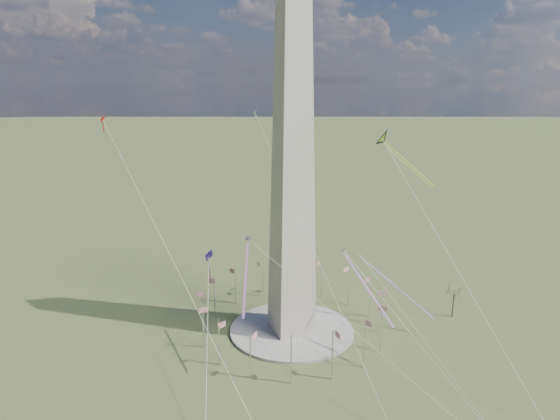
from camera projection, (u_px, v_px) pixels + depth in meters
name	position (u px, v px, depth m)	size (l,w,h in m)	color
ground	(292.00, 331.00, 145.95)	(2000.00, 2000.00, 0.00)	#4C562B
plaza	(292.00, 330.00, 145.85)	(36.00, 36.00, 0.80)	#ACAA9D
washington_monument	(293.00, 169.00, 133.85)	(15.56, 15.56, 100.00)	beige
flagpole_ring	(292.00, 308.00, 144.12)	(54.40, 54.40, 13.00)	silver
tree_near	(454.00, 292.00, 152.66)	(6.73, 6.73, 11.78)	#46322A
kite_delta_black	(385.00, 142.00, 150.76)	(13.60, 18.67, 15.82)	black
kite_diamond_purple	(209.00, 259.00, 138.70)	(1.99, 3.29, 10.58)	#371D82
kite_streamer_left	(360.00, 276.00, 134.02)	(4.85, 21.78, 15.03)	#FF282A
kite_streamer_mid	(246.00, 265.00, 128.28)	(8.66, 19.81, 14.26)	#FF282A
kite_streamer_right	(382.00, 274.00, 147.71)	(16.35, 20.31, 16.95)	#FF282A
kite_small_red	(103.00, 120.00, 143.82)	(1.53, 1.90, 4.99)	#F4371C
kite_small_white	(255.00, 113.00, 174.75)	(1.44, 2.08, 4.36)	silver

